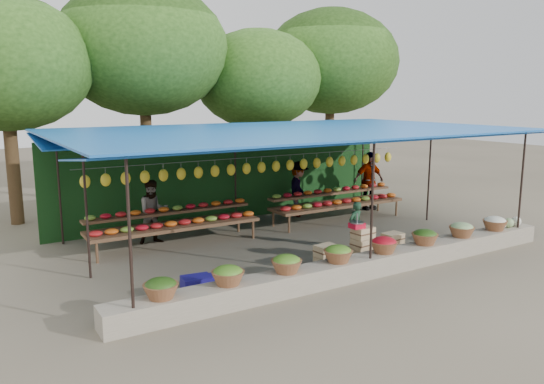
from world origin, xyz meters
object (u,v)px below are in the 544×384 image
vendor_seated (355,225)px  blue_crate_front (197,285)px  weighing_scale (357,225)px  blue_crate_back (204,284)px  crate_counter (362,247)px

vendor_seated → blue_crate_front: size_ratio=2.15×
weighing_scale → vendor_seated: (0.68, 0.85, -0.28)m
weighing_scale → vendor_seated: 1.13m
blue_crate_front → blue_crate_back: bearing=22.2°
crate_counter → vendor_seated: size_ratio=2.09×
weighing_scale → blue_crate_back: size_ratio=0.74×
weighing_scale → vendor_seated: size_ratio=0.29×
weighing_scale → blue_crate_front: (-3.72, 0.12, -0.69)m
crate_counter → blue_crate_back: size_ratio=5.36×
crate_counter → vendor_seated: 1.04m
vendor_seated → blue_crate_front: 4.49m
crate_counter → weighing_scale: weighing_scale is taller
vendor_seated → blue_crate_back: 4.31m
vendor_seated → crate_counter: bearing=45.3°
vendor_seated → blue_crate_front: (-4.41, -0.73, -0.41)m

